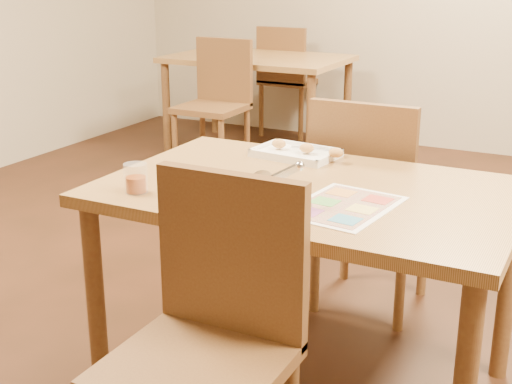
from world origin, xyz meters
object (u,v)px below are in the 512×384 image
at_px(bg_table, 258,68).
at_px(pizza_cutter, 274,178).
at_px(bg_chair_near, 218,89).
at_px(menu, 343,206).
at_px(appetizer_tray, 298,153).
at_px(glass_tumbler, 136,180).
at_px(chair_near, 215,309).
at_px(bg_chair_far, 286,68).
at_px(dining_table, 308,212).
at_px(chair_far, 367,182).
at_px(plate, 256,206).
at_px(pizza, 257,199).

bearing_deg(bg_table, pizza_cutter, -62.35).
bearing_deg(bg_chair_near, menu, -52.90).
xyz_separation_m(appetizer_tray, glass_tumbler, (-0.28, -0.61, 0.03)).
bearing_deg(chair_near, bg_chair_far, 112.29).
bearing_deg(appetizer_tray, pizza_cutter, -73.18).
height_order(dining_table, bg_chair_near, bg_chair_near).
bearing_deg(dining_table, menu, -39.44).
bearing_deg(bg_table, bg_chair_near, -90.00).
distance_m(chair_far, menu, 0.77).
bearing_deg(appetizer_tray, dining_table, -60.56).
relative_size(pizza_cutter, glass_tumbler, 1.35).
bearing_deg(glass_tumbler, appetizer_tray, 65.39).
relative_size(bg_table, glass_tumbler, 14.30).
xyz_separation_m(bg_chair_far, glass_tumbler, (1.15, -3.60, 0.19)).
xyz_separation_m(chair_near, chair_far, (-0.00, 1.20, 0.00)).
bearing_deg(dining_table, glass_tumbler, -146.89).
relative_size(bg_chair_far, menu, 1.29).
relative_size(dining_table, appetizer_tray, 3.77).
xyz_separation_m(dining_table, chair_far, (-0.00, 0.60, -0.07)).
relative_size(plate, glass_tumbler, 3.50).
relative_size(chair_far, pizza, 1.71).
distance_m(dining_table, glass_tumbler, 0.56).
bearing_deg(pizza_cutter, dining_table, 40.96).
bearing_deg(bg_chair_far, glass_tumbler, 107.68).
xyz_separation_m(bg_table, pizza_cutter, (1.59, -3.03, 0.17)).
xyz_separation_m(plate, menu, (0.22, 0.13, -0.01)).
relative_size(plate, menu, 0.87).
bearing_deg(chair_near, appetizer_tray, 100.89).
bearing_deg(bg_table, plate, -63.23).
xyz_separation_m(chair_near, plate, (-0.05, 0.34, 0.16)).
distance_m(bg_chair_near, menu, 2.93).
xyz_separation_m(bg_chair_near, menu, (1.77, -2.33, 0.16)).
height_order(appetizer_tray, glass_tumbler, glass_tumbler).
xyz_separation_m(chair_near, glass_tumbler, (-0.45, 0.31, 0.19)).
distance_m(dining_table, chair_far, 0.61).
bearing_deg(pizza_cutter, bg_chair_near, 76.73).
distance_m(dining_table, appetizer_tray, 0.37).
bearing_deg(pizza_cutter, chair_near, -134.77).
distance_m(chair_near, bg_chair_far, 4.22).
bearing_deg(dining_table, appetizer_tray, 119.44).
height_order(bg_table, pizza, pizza).
relative_size(appetizer_tray, menu, 0.95).
relative_size(bg_table, appetizer_tray, 3.77).
bearing_deg(plate, bg_table, 116.77).
distance_m(bg_table, plate, 3.43).
bearing_deg(pizza, bg_chair_near, 122.17).
bearing_deg(glass_tumbler, bg_table, 110.32).
height_order(chair_far, plate, chair_far).
xyz_separation_m(bg_table, glass_tumbler, (1.15, -3.10, 0.13)).
bearing_deg(dining_table, pizza, -100.33).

